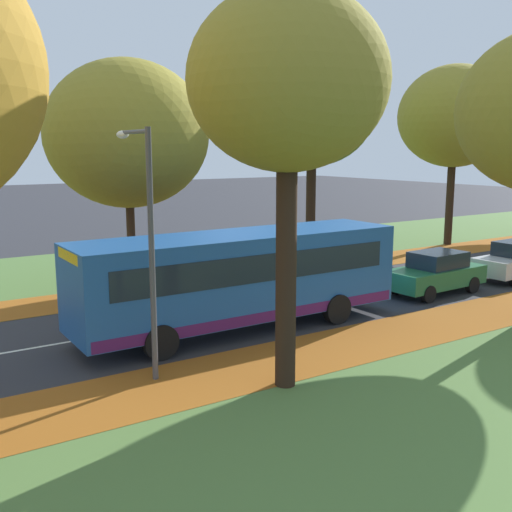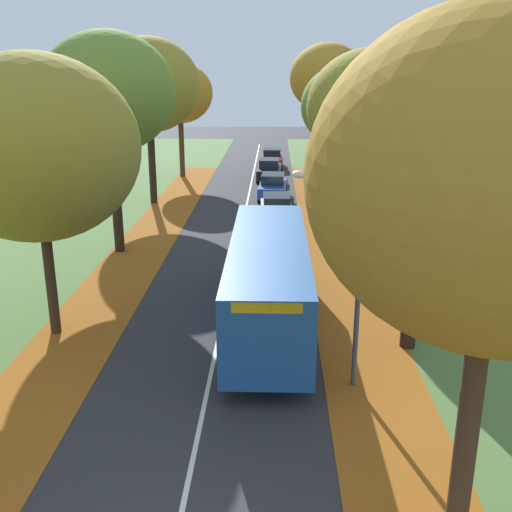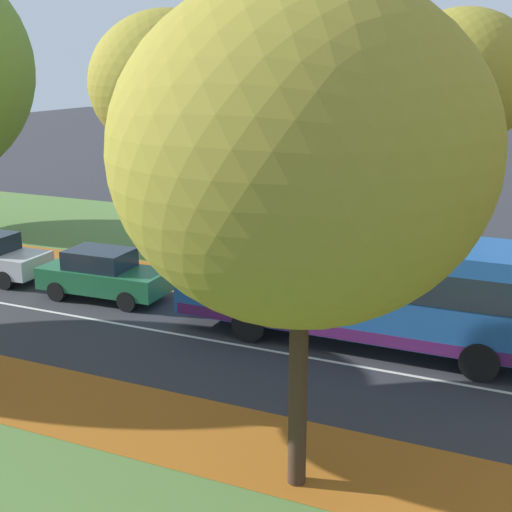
# 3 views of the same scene
# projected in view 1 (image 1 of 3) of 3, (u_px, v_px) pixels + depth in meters

# --- Properties ---
(grass_verge_left) EXTENTS (12.00, 90.00, 0.01)m
(grass_verge_left) POSITION_uv_depth(u_px,v_px,m) (273.00, 253.00, 32.09)
(grass_verge_left) COLOR #517538
(grass_verge_left) RESTS_ON ground
(leaf_litter_left) EXTENTS (2.80, 60.00, 0.00)m
(leaf_litter_left) POSITION_uv_depth(u_px,v_px,m) (217.00, 282.00, 25.09)
(leaf_litter_left) COLOR #9E5619
(leaf_litter_left) RESTS_ON grass_verge_left
(leaf_litter_right) EXTENTS (2.80, 60.00, 0.00)m
(leaf_litter_right) POSITION_uv_depth(u_px,v_px,m) (370.00, 339.00, 17.48)
(leaf_litter_right) COLOR #9E5619
(leaf_litter_right) RESTS_ON grass_verge_right
(road_centre_line) EXTENTS (0.12, 80.00, 0.01)m
(road_centre_line) POSITION_uv_depth(u_px,v_px,m) (400.00, 285.00, 24.49)
(road_centre_line) COLOR silver
(road_centre_line) RESTS_ON ground
(tree_left_near) EXTENTS (6.26, 6.26, 8.87)m
(tree_left_near) POSITION_uv_depth(u_px,v_px,m) (127.00, 134.00, 22.88)
(tree_left_near) COLOR #382619
(tree_left_near) RESTS_ON ground
(tree_left_mid) EXTENTS (5.85, 5.85, 9.94)m
(tree_left_mid) POSITION_uv_depth(u_px,v_px,m) (312.00, 110.00, 27.61)
(tree_left_mid) COLOR black
(tree_left_mid) RESTS_ON ground
(tree_left_far) EXTENTS (6.30, 6.30, 10.13)m
(tree_left_far) POSITION_uv_depth(u_px,v_px,m) (455.00, 117.00, 33.53)
(tree_left_far) COLOR black
(tree_left_far) RESTS_ON ground
(tree_right_near) EXTENTS (4.42, 4.42, 8.96)m
(tree_right_near) POSITION_uv_depth(u_px,v_px,m) (288.00, 83.00, 12.94)
(tree_right_near) COLOR black
(tree_right_near) RESTS_ON ground
(streetlamp_right) EXTENTS (1.89, 0.28, 6.00)m
(streetlamp_right) POSITION_uv_depth(u_px,v_px,m) (145.00, 225.00, 14.12)
(streetlamp_right) COLOR #47474C
(streetlamp_right) RESTS_ON ground
(bus) EXTENTS (2.70, 10.41, 2.98)m
(bus) POSITION_uv_depth(u_px,v_px,m) (240.00, 275.00, 18.26)
(bus) COLOR #1E5199
(bus) RESTS_ON ground
(car_green_lead) EXTENTS (1.91, 4.27, 1.62)m
(car_green_lead) POSITION_uv_depth(u_px,v_px,m) (435.00, 273.00, 22.93)
(car_green_lead) COLOR #1E6038
(car_green_lead) RESTS_ON ground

